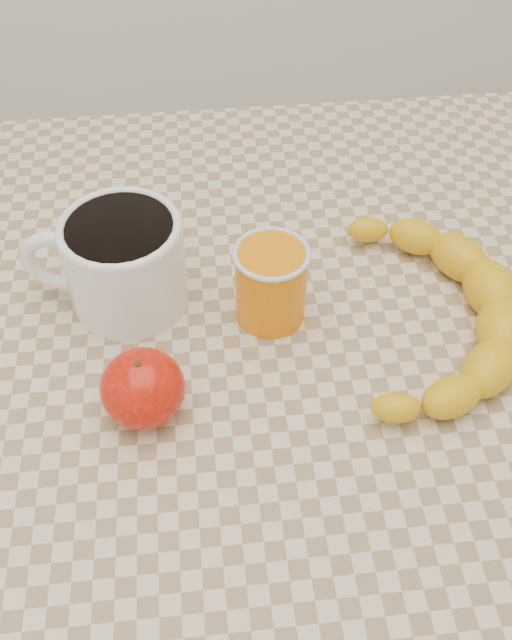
{
  "coord_description": "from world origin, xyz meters",
  "views": [
    {
      "loc": [
        -0.05,
        -0.45,
        1.28
      ],
      "look_at": [
        0.0,
        0.0,
        0.77
      ],
      "focal_mm": 40.0,
      "sensor_mm": 36.0,
      "label": 1
    }
  ],
  "objects": [
    {
      "name": "orange_juice_glass",
      "position": [
        0.02,
        0.02,
        0.79
      ],
      "size": [
        0.07,
        0.07,
        0.08
      ],
      "color": "orange",
      "rests_on": "table"
    },
    {
      "name": "ground",
      "position": [
        0.0,
        0.0,
        0.0
      ],
      "size": [
        3.0,
        3.0,
        0.0
      ],
      "primitive_type": "plane",
      "color": "tan",
      "rests_on": "ground"
    },
    {
      "name": "apple",
      "position": [
        -0.11,
        -0.08,
        0.78
      ],
      "size": [
        0.08,
        0.08,
        0.07
      ],
      "color": "#A00B05",
      "rests_on": "table"
    },
    {
      "name": "banana",
      "position": [
        0.17,
        -0.01,
        0.77
      ],
      "size": [
        0.38,
        0.42,
        0.05
      ],
      "primitive_type": null,
      "rotation": [
        0.0,
        0.0,
        -0.28
      ],
      "color": "gold",
      "rests_on": "table"
    },
    {
      "name": "table",
      "position": [
        0.0,
        0.0,
        0.66
      ],
      "size": [
        0.8,
        0.8,
        0.75
      ],
      "color": "beige",
      "rests_on": "ground"
    },
    {
      "name": "coffee_mug",
      "position": [
        -0.12,
        0.06,
        0.8
      ],
      "size": [
        0.17,
        0.13,
        0.1
      ],
      "color": "white",
      "rests_on": "table"
    }
  ]
}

